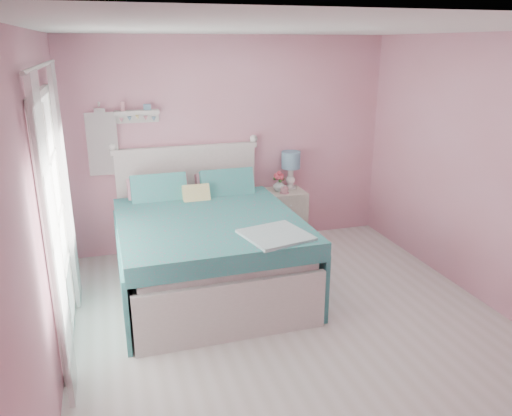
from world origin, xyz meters
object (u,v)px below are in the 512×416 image
bed (206,248)px  table_lamp (291,163)px  nightstand (284,217)px  vase (279,185)px  teacup (284,190)px

bed → table_lamp: (1.32, 0.97, 0.62)m
bed → nightstand: 1.49m
bed → vase: bed is taller
bed → vase: (1.13, 0.88, 0.37)m
nightstand → table_lamp: (0.12, 0.09, 0.69)m
bed → table_lamp: size_ratio=4.76×
nightstand → teacup: 0.41m
vase → bed: bearing=-142.0°
nightstand → vase: vase is taller
nightstand → table_lamp: table_lamp is taller
nightstand → teacup: size_ratio=7.14×
nightstand → teacup: (-0.04, -0.11, 0.39)m
bed → table_lamp: 1.75m
nightstand → table_lamp: size_ratio=1.49×
nightstand → bed: bearing=-143.8°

